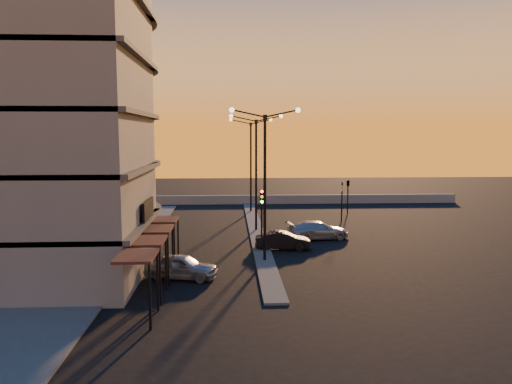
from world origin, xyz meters
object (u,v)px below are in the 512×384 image
object	(u,v)px
traffic_light_main	(262,209)
car_sedan	(283,241)
streetlamp_mid	(256,163)
car_wagon	(318,230)
car_hatchback	(181,266)

from	to	relation	value
traffic_light_main	car_sedan	world-z (taller)	traffic_light_main
streetlamp_mid	car_sedan	distance (m)	8.51
traffic_light_main	car_sedan	xyz separation A→B (m)	(1.50, 0.38, -2.26)
car_wagon	car_hatchback	bearing A→B (deg)	127.94
traffic_light_main	car_wagon	size ratio (longest dim) A/B	0.90
car_sedan	car_wagon	size ratio (longest dim) A/B	0.81
car_hatchback	car_wagon	xyz separation A→B (m)	(9.34, 9.92, 0.01)
streetlamp_mid	car_wagon	bearing A→B (deg)	-37.44
streetlamp_mid	traffic_light_main	distance (m)	7.62
streetlamp_mid	car_hatchback	size ratio (longest dim) A/B	2.38
streetlamp_mid	car_wagon	world-z (taller)	streetlamp_mid
car_hatchback	car_wagon	size ratio (longest dim) A/B	0.84
streetlamp_mid	car_wagon	distance (m)	7.49
traffic_light_main	car_sedan	distance (m)	2.74
traffic_light_main	car_wagon	xyz separation A→B (m)	(4.50, 3.68, -2.20)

